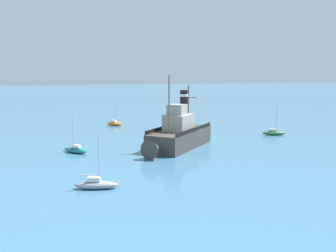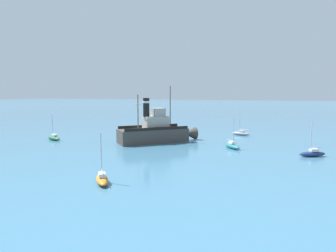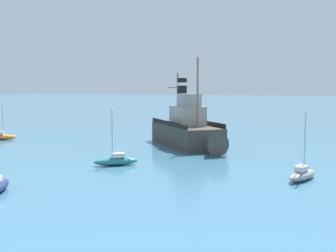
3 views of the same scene
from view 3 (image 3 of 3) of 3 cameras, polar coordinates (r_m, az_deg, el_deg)
The scene contains 6 objects.
ground_plane at distance 51.06m, azimuth 2.84°, elevation -2.30°, with size 600.00×600.00×0.00m, color teal.
old_tugboat at distance 47.93m, azimuth 2.70°, elevation -0.60°, with size 12.38×12.75×9.90m.
sailboat_grey at distance 32.29m, azimuth 17.72°, elevation -6.25°, with size 2.12×3.96×4.90m.
sailboat_green at distance 66.97m, azimuth 4.92°, elevation -0.14°, with size 2.34×3.95×4.90m.
sailboat_teal at distance 36.70m, azimuth -7.05°, elevation -4.66°, with size 3.59×3.32×4.90m.
sailboat_orange at distance 57.92m, azimuth -21.73°, elevation -1.35°, with size 3.69×3.18×4.90m.
Camera 3 is at (-18.35, 47.17, 6.75)m, focal length 45.00 mm.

